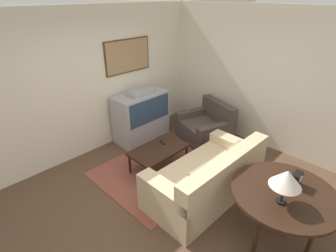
{
  "coord_description": "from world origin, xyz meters",
  "views": [
    {
      "loc": [
        -2.17,
        -2.17,
        2.88
      ],
      "look_at": [
        0.78,
        0.73,
        0.75
      ],
      "focal_mm": 28.0,
      "sensor_mm": 36.0,
      "label": 1
    }
  ],
  "objects_px": {
    "armchair": "(206,128)",
    "table_lamp": "(287,179)",
    "mantel_clock": "(296,179)",
    "couch": "(207,179)",
    "tv": "(141,116)",
    "coffee_table": "(159,151)",
    "console_table": "(284,196)"
  },
  "relations": [
    {
      "from": "tv",
      "to": "armchair",
      "type": "xyz_separation_m",
      "value": [
        0.92,
        -1.03,
        -0.25
      ]
    },
    {
      "from": "couch",
      "to": "coffee_table",
      "type": "distance_m",
      "value": 1.05
    },
    {
      "from": "couch",
      "to": "mantel_clock",
      "type": "xyz_separation_m",
      "value": [
        0.22,
        -1.15,
        0.51
      ]
    },
    {
      "from": "armchair",
      "to": "mantel_clock",
      "type": "bearing_deg",
      "value": -9.35
    },
    {
      "from": "coffee_table",
      "to": "tv",
      "type": "bearing_deg",
      "value": 64.36
    },
    {
      "from": "tv",
      "to": "armchair",
      "type": "relative_size",
      "value": 0.93
    },
    {
      "from": "tv",
      "to": "coffee_table",
      "type": "relative_size",
      "value": 1.11
    },
    {
      "from": "couch",
      "to": "mantel_clock",
      "type": "distance_m",
      "value": 1.27
    },
    {
      "from": "armchair",
      "to": "console_table",
      "type": "distance_m",
      "value": 2.63
    },
    {
      "from": "console_table",
      "to": "mantel_clock",
      "type": "xyz_separation_m",
      "value": [
        0.21,
        -0.03,
        0.15
      ]
    },
    {
      "from": "armchair",
      "to": "table_lamp",
      "type": "relative_size",
      "value": 2.78
    },
    {
      "from": "couch",
      "to": "table_lamp",
      "type": "relative_size",
      "value": 4.37
    },
    {
      "from": "couch",
      "to": "table_lamp",
      "type": "height_order",
      "value": "table_lamp"
    },
    {
      "from": "couch",
      "to": "mantel_clock",
      "type": "relative_size",
      "value": 10.63
    },
    {
      "from": "console_table",
      "to": "table_lamp",
      "type": "distance_m",
      "value": 0.45
    },
    {
      "from": "coffee_table",
      "to": "table_lamp",
      "type": "xyz_separation_m",
      "value": [
        -0.16,
        -2.19,
        0.69
      ]
    },
    {
      "from": "tv",
      "to": "armchair",
      "type": "distance_m",
      "value": 1.4
    },
    {
      "from": "armchair",
      "to": "table_lamp",
      "type": "height_order",
      "value": "table_lamp"
    },
    {
      "from": "mantel_clock",
      "to": "console_table",
      "type": "bearing_deg",
      "value": 171.35
    },
    {
      "from": "console_table",
      "to": "mantel_clock",
      "type": "distance_m",
      "value": 0.26
    },
    {
      "from": "couch",
      "to": "armchair",
      "type": "bearing_deg",
      "value": -141.43
    },
    {
      "from": "console_table",
      "to": "mantel_clock",
      "type": "relative_size",
      "value": 7.01
    },
    {
      "from": "armchair",
      "to": "mantel_clock",
      "type": "xyz_separation_m",
      "value": [
        -1.18,
        -2.23,
        0.55
      ]
    },
    {
      "from": "coffee_table",
      "to": "mantel_clock",
      "type": "height_order",
      "value": "mantel_clock"
    },
    {
      "from": "tv",
      "to": "coffee_table",
      "type": "height_order",
      "value": "tv"
    },
    {
      "from": "couch",
      "to": "coffee_table",
      "type": "bearing_deg",
      "value": -87.44
    },
    {
      "from": "armchair",
      "to": "mantel_clock",
      "type": "relative_size",
      "value": 6.75
    },
    {
      "from": "table_lamp",
      "to": "coffee_table",
      "type": "bearing_deg",
      "value": 85.84
    },
    {
      "from": "couch",
      "to": "coffee_table",
      "type": "xyz_separation_m",
      "value": [
        -0.03,
        1.04,
        0.06
      ]
    },
    {
      "from": "coffee_table",
      "to": "console_table",
      "type": "bearing_deg",
      "value": -88.86
    },
    {
      "from": "couch",
      "to": "table_lamp",
      "type": "distance_m",
      "value": 1.38
    },
    {
      "from": "couch",
      "to": "coffee_table",
      "type": "height_order",
      "value": "couch"
    }
  ]
}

